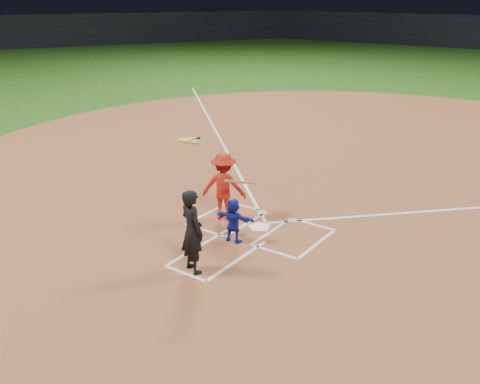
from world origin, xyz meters
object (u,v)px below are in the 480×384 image
Objects in this scene: home_plate at (259,227)px; umpire at (192,231)px; catcher at (233,220)px; on_deck_circle at (187,140)px; batter_at_plate at (224,186)px.

home_plate is 2.74m from umpire.
catcher reaches higher than home_plate.
catcher reaches higher than on_deck_circle.
on_deck_circle is 9.08m from catcher.
catcher is at bearing -44.35° from batter_at_plate.
catcher is 1.64m from umpire.
home_plate is 1.12m from catcher.
umpire is 1.04× the size of batter_at_plate.
home_plate is at bearing -100.67° from catcher.
on_deck_circle is 1.61× the size of catcher.
umpire is 2.80m from batter_at_plate.
home_plate is at bearing -37.76° from on_deck_circle.
on_deck_circle is 10.34m from umpire.
umpire reaches higher than batter_at_plate.
on_deck_circle is 0.95× the size of umpire.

